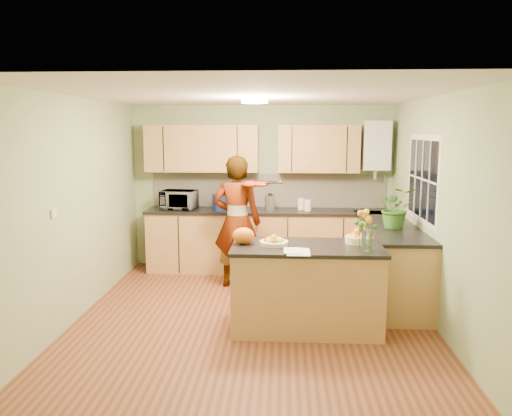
{
  "coord_description": "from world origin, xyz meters",
  "views": [
    {
      "loc": [
        0.33,
        -5.44,
        2.14
      ],
      "look_at": [
        0.0,
        0.5,
        1.2
      ],
      "focal_mm": 35.0,
      "sensor_mm": 36.0,
      "label": 1
    }
  ],
  "objects": [
    {
      "name": "floor",
      "position": [
        0.0,
        0.0,
        0.0
      ],
      "size": [
        4.5,
        4.5,
        0.0
      ],
      "primitive_type": "plane",
      "color": "#5A2D19",
      "rests_on": "ground"
    },
    {
      "name": "ceiling",
      "position": [
        0.0,
        0.0,
        2.5
      ],
      "size": [
        4.0,
        4.5,
        0.02
      ],
      "primitive_type": "cube",
      "color": "silver",
      "rests_on": "wall_back"
    },
    {
      "name": "wall_back",
      "position": [
        0.0,
        2.25,
        1.25
      ],
      "size": [
        4.0,
        0.02,
        2.5
      ],
      "primitive_type": "cube",
      "color": "gray",
      "rests_on": "floor"
    },
    {
      "name": "wall_front",
      "position": [
        0.0,
        -2.25,
        1.25
      ],
      "size": [
        4.0,
        0.02,
        2.5
      ],
      "primitive_type": "cube",
      "color": "gray",
      "rests_on": "floor"
    },
    {
      "name": "wall_left",
      "position": [
        -2.0,
        0.0,
        1.25
      ],
      "size": [
        0.02,
        4.5,
        2.5
      ],
      "primitive_type": "cube",
      "color": "gray",
      "rests_on": "floor"
    },
    {
      "name": "wall_right",
      "position": [
        2.0,
        0.0,
        1.25
      ],
      "size": [
        0.02,
        4.5,
        2.5
      ],
      "primitive_type": "cube",
      "color": "gray",
      "rests_on": "floor"
    },
    {
      "name": "back_counter",
      "position": [
        0.1,
        1.95,
        0.47
      ],
      "size": [
        3.64,
        0.62,
        0.94
      ],
      "color": "#AC8145",
      "rests_on": "floor"
    },
    {
      "name": "right_counter",
      "position": [
        1.7,
        0.85,
        0.47
      ],
      "size": [
        0.62,
        2.24,
        0.94
      ],
      "color": "#AC8145",
      "rests_on": "floor"
    },
    {
      "name": "splashback",
      "position": [
        0.1,
        2.23,
        1.2
      ],
      "size": [
        3.6,
        0.02,
        0.52
      ],
      "primitive_type": "cube",
      "color": "beige",
      "rests_on": "back_counter"
    },
    {
      "name": "upper_cabinets",
      "position": [
        -0.18,
        2.08,
        1.85
      ],
      "size": [
        3.2,
        0.34,
        0.7
      ],
      "color": "#AC8145",
      "rests_on": "wall_back"
    },
    {
      "name": "boiler",
      "position": [
        1.7,
        2.09,
        1.9
      ],
      "size": [
        0.4,
        0.3,
        0.86
      ],
      "color": "silver",
      "rests_on": "wall_back"
    },
    {
      "name": "window_right",
      "position": [
        1.99,
        0.6,
        1.55
      ],
      "size": [
        0.01,
        1.3,
        1.05
      ],
      "color": "silver",
      "rests_on": "wall_right"
    },
    {
      "name": "light_switch",
      "position": [
        -1.99,
        -0.6,
        1.3
      ],
      "size": [
        0.02,
        0.09,
        0.09
      ],
      "primitive_type": "cube",
      "color": "silver",
      "rests_on": "wall_left"
    },
    {
      "name": "ceiling_lamp",
      "position": [
        0.0,
        0.3,
        2.46
      ],
      "size": [
        0.3,
        0.3,
        0.07
      ],
      "color": "#FFEABF",
      "rests_on": "ceiling"
    },
    {
      "name": "peninsula_island",
      "position": [
        0.59,
        -0.26,
        0.46
      ],
      "size": [
        1.6,
        0.82,
        0.92
      ],
      "color": "#AC8145",
      "rests_on": "floor"
    },
    {
      "name": "fruit_dish",
      "position": [
        0.24,
        -0.26,
        0.96
      ],
      "size": [
        0.3,
        0.3,
        0.11
      ],
      "color": "beige",
      "rests_on": "peninsula_island"
    },
    {
      "name": "orange_bowl",
      "position": [
        1.14,
        -0.11,
        0.98
      ],
      "size": [
        0.26,
        0.26,
        0.15
      ],
      "color": "beige",
      "rests_on": "peninsula_island"
    },
    {
      "name": "flower_vase",
      "position": [
        1.19,
        -0.44,
        1.22
      ],
      "size": [
        0.25,
        0.25,
        0.46
      ],
      "rotation": [
        0.0,
        0.0,
        0.07
      ],
      "color": "silver",
      "rests_on": "peninsula_island"
    },
    {
      "name": "orange_bag",
      "position": [
        -0.09,
        -0.21,
        1.01
      ],
      "size": [
        0.25,
        0.22,
        0.18
      ],
      "primitive_type": "ellipsoid",
      "rotation": [
        0.0,
        0.0,
        0.1
      ],
      "color": "orange",
      "rests_on": "peninsula_island"
    },
    {
      "name": "papers",
      "position": [
        0.49,
        -0.56,
        0.92
      ],
      "size": [
        0.23,
        0.32,
        0.01
      ],
      "primitive_type": "cube",
      "color": "white",
      "rests_on": "peninsula_island"
    },
    {
      "name": "violinist",
      "position": [
        -0.29,
        1.16,
        0.9
      ],
      "size": [
        0.71,
        0.52,
        1.8
      ],
      "primitive_type": "imported",
      "rotation": [
        0.0,
        0.0,
        2.99
      ],
      "color": "#E1A38A",
      "rests_on": "floor"
    },
    {
      "name": "violin",
      "position": [
        -0.09,
        0.94,
        1.44
      ],
      "size": [
        0.69,
        0.6,
        0.17
      ],
      "primitive_type": null,
      "rotation": [
        0.17,
        0.0,
        -0.61
      ],
      "color": "#591505",
      "rests_on": "violinist"
    },
    {
      "name": "microwave",
      "position": [
        -1.25,
        1.96,
        1.08
      ],
      "size": [
        0.56,
        0.43,
        0.28
      ],
      "primitive_type": "imported",
      "rotation": [
        0.0,
        0.0,
        -0.17
      ],
      "color": "silver",
      "rests_on": "back_counter"
    },
    {
      "name": "blue_box",
      "position": [
        -0.56,
        1.91,
        1.06
      ],
      "size": [
        0.35,
        0.31,
        0.23
      ],
      "primitive_type": "cube",
      "rotation": [
        0.0,
        0.0,
        0.4
      ],
      "color": "navy",
      "rests_on": "back_counter"
    },
    {
      "name": "kettle",
      "position": [
        0.14,
        1.91,
        1.06
      ],
      "size": [
        0.16,
        0.16,
        0.3
      ],
      "rotation": [
        0.0,
        0.0,
        0.03
      ],
      "color": "#B0B0B4",
      "rests_on": "back_counter"
    },
    {
      "name": "jar_cream",
      "position": [
        0.6,
        2.0,
        1.03
      ],
      "size": [
        0.15,
        0.15,
        0.17
      ],
      "primitive_type": "cylinder",
      "rotation": [
        0.0,
        0.0,
        0.4
      ],
      "color": "beige",
      "rests_on": "back_counter"
    },
    {
      "name": "jar_white",
      "position": [
        0.7,
        1.89,
        1.02
      ],
      "size": [
        0.13,
        0.13,
        0.17
      ],
      "primitive_type": "cylinder",
      "rotation": [
        0.0,
        0.0,
        0.26
      ],
      "color": "silver",
      "rests_on": "back_counter"
    },
    {
      "name": "potted_plant",
      "position": [
        1.7,
        0.62,
        1.2
      ],
      "size": [
        0.48,
        0.43,
        0.51
      ],
      "primitive_type": "imported",
      "rotation": [
        0.0,
        0.0,
        -0.06
      ],
      "color": "#306923",
      "rests_on": "right_counter"
    }
  ]
}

